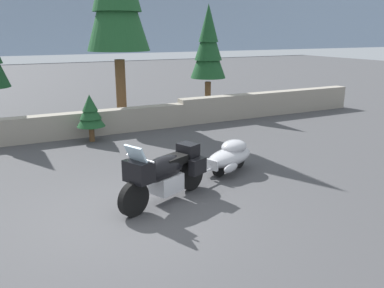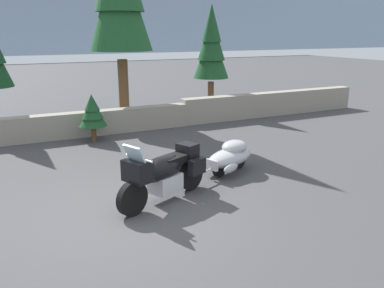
# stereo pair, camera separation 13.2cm
# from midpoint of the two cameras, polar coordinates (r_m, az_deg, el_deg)

# --- Properties ---
(ground_plane) EXTENTS (80.00, 80.00, 0.00)m
(ground_plane) POSITION_cam_midpoint_polar(r_m,az_deg,el_deg) (7.56, -8.97, -10.16)
(ground_plane) COLOR #424244
(stone_guard_wall) EXTENTS (24.00, 0.52, 0.94)m
(stone_guard_wall) POSITION_cam_midpoint_polar(r_m,az_deg,el_deg) (13.36, -16.90, 2.84)
(stone_guard_wall) COLOR gray
(stone_guard_wall) RESTS_ON ground
(touring_motorcycle) EXTENTS (2.17, 1.28, 1.33)m
(touring_motorcycle) POSITION_cam_midpoint_polar(r_m,az_deg,el_deg) (7.86, -4.50, -4.06)
(touring_motorcycle) COLOR black
(touring_motorcycle) RESTS_ON ground
(car_shaped_trailer) EXTENTS (2.16, 1.24, 0.76)m
(car_shaped_trailer) POSITION_cam_midpoint_polar(r_m,az_deg,el_deg) (9.62, 5.05, -1.66)
(car_shaped_trailer) COLOR black
(car_shaped_trailer) RESTS_ON ground
(pine_tree_secondary) EXTENTS (1.46, 1.46, 4.39)m
(pine_tree_secondary) POSITION_cam_midpoint_polar(r_m,az_deg,el_deg) (16.78, 2.12, 13.93)
(pine_tree_secondary) COLOR brown
(pine_tree_secondary) RESTS_ON ground
(pine_sapling_near) EXTENTS (0.86, 0.86, 1.46)m
(pine_sapling_near) POSITION_cam_midpoint_polar(r_m,az_deg,el_deg) (12.59, -14.67, 4.41)
(pine_sapling_near) COLOR brown
(pine_sapling_near) RESTS_ON ground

